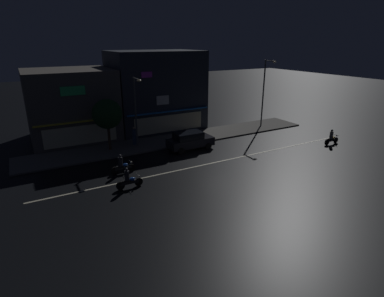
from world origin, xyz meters
name	(u,v)px	position (x,y,z in m)	size (l,w,h in m)	color
ground_plane	(216,162)	(0.00, 0.00, 0.00)	(140.00, 140.00, 0.00)	black
lane_divider_stripe	(216,162)	(0.00, 0.00, 0.01)	(28.88, 0.16, 0.01)	beige
sidewalk_far	(178,139)	(0.00, 7.12, 0.07)	(30.40, 4.11, 0.14)	#5B5954
storefront_left_block	(71,105)	(-9.12, 13.03, 3.50)	(8.25, 7.87, 7.02)	#56514C
storefront_center_block	(156,91)	(0.00, 12.62, 4.32)	(9.75, 7.04, 8.65)	#2D333D
streetlamp_west	(136,106)	(-4.41, 6.79, 3.99)	(0.44, 1.64, 6.46)	#47494C
streetlamp_mid	(265,88)	(10.91, 6.80, 4.56)	(0.44, 1.64, 7.55)	#47494C
pedestrian_on_sidewalk	(134,136)	(-4.55, 7.46, 0.96)	(0.37, 0.37, 1.77)	#334766
street_tree	(107,114)	(-7.01, 7.17, 3.47)	(2.66, 2.66, 4.67)	#473323
parked_car_near_kerb	(190,140)	(-0.33, 4.02, 0.87)	(4.30, 1.98, 1.67)	black
motorcycle_lead	(332,138)	(12.52, -1.45, 0.63)	(1.90, 0.60, 1.52)	black
motorcycle_following	(129,180)	(-7.94, -1.08, 0.63)	(1.90, 0.60, 1.52)	black
motorcycle_opposite_lane	(122,165)	(-7.56, 1.67, 0.63)	(1.90, 0.60, 1.52)	black
traffic_cone	(174,149)	(-1.92, 4.15, 0.28)	(0.36, 0.36, 0.55)	orange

